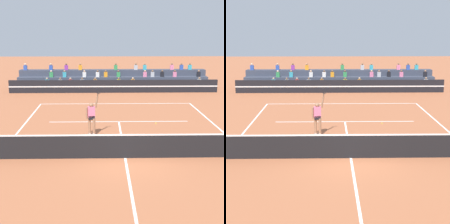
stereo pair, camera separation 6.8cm
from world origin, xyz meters
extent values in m
plane|color=#AD603D|center=(0.00, 0.00, 0.00)|extent=(120.00, 120.00, 0.00)
cube|color=white|center=(0.00, 11.90, 0.00)|extent=(11.00, 0.10, 0.01)
cube|color=white|center=(0.00, 6.43, 0.00)|extent=(8.25, 0.10, 0.01)
cube|color=white|center=(0.00, 0.00, 0.00)|extent=(0.10, 12.85, 0.01)
cube|color=black|center=(0.00, 0.00, 0.50)|extent=(11.90, 0.02, 1.00)
cube|color=white|center=(0.00, 0.00, 1.03)|extent=(11.90, 0.04, 0.06)
cube|color=black|center=(0.00, 16.81, 0.55)|extent=(18.00, 0.24, 1.10)
cube|color=white|center=(0.00, 16.68, 0.55)|extent=(18.00, 0.02, 0.10)
cube|color=#383D4C|center=(0.00, 18.08, 0.28)|extent=(17.39, 0.95, 0.55)
cube|color=teal|center=(-5.89, 17.91, 0.77)|extent=(0.32, 0.22, 0.44)
sphere|color=tan|center=(-5.89, 17.91, 1.09)|extent=(0.18, 0.18, 0.18)
cube|color=#B2B2B7|center=(-4.72, 17.91, 0.77)|extent=(0.32, 0.22, 0.44)
sphere|color=brown|center=(-4.72, 17.91, 1.09)|extent=(0.18, 0.18, 0.18)
cube|color=red|center=(-3.82, 17.91, 0.77)|extent=(0.32, 0.22, 0.44)
sphere|color=tan|center=(-3.82, 17.91, 1.09)|extent=(0.18, 0.18, 0.18)
cube|color=orange|center=(1.75, 17.91, 0.77)|extent=(0.32, 0.22, 0.44)
sphere|color=tan|center=(1.75, 17.91, 1.09)|extent=(0.18, 0.18, 0.18)
cube|color=yellow|center=(0.48, 17.91, 0.77)|extent=(0.32, 0.22, 0.44)
sphere|color=brown|center=(0.48, 17.91, 1.09)|extent=(0.18, 0.18, 0.18)
cube|color=#B2B2B7|center=(-2.77, 17.91, 0.77)|extent=(0.32, 0.22, 0.44)
sphere|color=brown|center=(-2.77, 17.91, 1.09)|extent=(0.18, 0.18, 0.18)
cube|color=silver|center=(7.72, 17.91, 0.77)|extent=(0.32, 0.22, 0.44)
sphere|color=#9E7051|center=(7.72, 17.91, 1.09)|extent=(0.18, 0.18, 0.18)
cube|color=orange|center=(-1.61, 17.91, 0.77)|extent=(0.32, 0.22, 0.44)
sphere|color=#9E7051|center=(-1.61, 17.91, 1.09)|extent=(0.18, 0.18, 0.18)
cube|color=#383D4C|center=(0.00, 19.03, 0.55)|extent=(17.39, 0.95, 1.10)
cube|color=pink|center=(2.92, 18.86, 1.32)|extent=(0.32, 0.22, 0.44)
sphere|color=tan|center=(2.92, 18.86, 1.64)|extent=(0.18, 0.18, 0.18)
cube|color=teal|center=(-4.42, 18.86, 1.32)|extent=(0.32, 0.22, 0.44)
sphere|color=#9E7051|center=(-4.42, 18.86, 1.64)|extent=(0.18, 0.18, 0.18)
cube|color=#B2B2B7|center=(3.61, 18.86, 1.32)|extent=(0.32, 0.22, 0.44)
sphere|color=brown|center=(3.61, 18.86, 1.64)|extent=(0.18, 0.18, 0.18)
cube|color=#338C4C|center=(-5.62, 18.86, 1.32)|extent=(0.32, 0.22, 0.44)
sphere|color=beige|center=(-5.62, 18.86, 1.64)|extent=(0.18, 0.18, 0.18)
cube|color=#338C4C|center=(0.49, 18.86, 1.32)|extent=(0.32, 0.22, 0.44)
sphere|color=brown|center=(0.49, 18.86, 1.64)|extent=(0.18, 0.18, 0.18)
cube|color=silver|center=(-1.41, 18.86, 1.32)|extent=(0.32, 0.22, 0.44)
sphere|color=brown|center=(-1.41, 18.86, 1.64)|extent=(0.18, 0.18, 0.18)
cube|color=silver|center=(-2.61, 18.86, 1.32)|extent=(0.32, 0.22, 0.44)
sphere|color=tan|center=(-2.61, 18.86, 1.64)|extent=(0.18, 0.18, 0.18)
cube|color=black|center=(4.51, 18.86, 1.32)|extent=(0.32, 0.22, 0.44)
sphere|color=brown|center=(4.51, 18.86, 1.64)|extent=(0.18, 0.18, 0.18)
cube|color=pink|center=(5.66, 18.86, 1.32)|extent=(0.32, 0.22, 0.44)
sphere|color=brown|center=(5.66, 18.86, 1.64)|extent=(0.18, 0.18, 0.18)
cube|color=black|center=(7.86, 18.86, 1.32)|extent=(0.32, 0.22, 0.44)
sphere|color=#9E7051|center=(7.86, 18.86, 1.64)|extent=(0.18, 0.18, 0.18)
cube|color=orange|center=(-0.67, 18.86, 1.32)|extent=(0.32, 0.22, 0.44)
sphere|color=brown|center=(-0.67, 18.86, 1.64)|extent=(0.18, 0.18, 0.18)
cube|color=#383D4C|center=(0.00, 19.98, 0.83)|extent=(17.39, 0.95, 1.65)
cube|color=orange|center=(-3.04, 19.81, 1.87)|extent=(0.32, 0.22, 0.44)
sphere|color=#9E7051|center=(-3.04, 19.81, 2.19)|extent=(0.18, 0.18, 0.18)
cube|color=#338C4C|center=(0.28, 19.81, 1.87)|extent=(0.32, 0.22, 0.44)
sphere|color=brown|center=(0.28, 19.81, 2.19)|extent=(0.18, 0.18, 0.18)
cube|color=teal|center=(3.00, 19.81, 1.87)|extent=(0.32, 0.22, 0.44)
sphere|color=#9E7051|center=(3.00, 19.81, 2.19)|extent=(0.18, 0.18, 0.18)
cube|color=#B2B2B7|center=(2.16, 19.81, 1.87)|extent=(0.32, 0.22, 0.44)
sphere|color=brown|center=(2.16, 19.81, 2.19)|extent=(0.18, 0.18, 0.18)
cube|color=#2D4CA5|center=(-8.13, 19.81, 1.87)|extent=(0.32, 0.22, 0.44)
sphere|color=beige|center=(-8.13, 19.81, 2.19)|extent=(0.18, 0.18, 0.18)
cube|color=purple|center=(-4.34, 19.81, 1.87)|extent=(0.32, 0.22, 0.44)
sphere|color=brown|center=(-4.34, 19.81, 2.19)|extent=(0.18, 0.18, 0.18)
cube|color=#2D4CA5|center=(-5.77, 19.81, 1.87)|extent=(0.32, 0.22, 0.44)
sphere|color=tan|center=(-5.77, 19.81, 2.19)|extent=(0.18, 0.18, 0.18)
cube|color=#2D4CA5|center=(6.46, 19.81, 1.87)|extent=(0.32, 0.22, 0.44)
sphere|color=brown|center=(6.46, 19.81, 2.19)|extent=(0.18, 0.18, 0.18)
cube|color=teal|center=(7.25, 19.81, 1.87)|extent=(0.32, 0.22, 0.44)
sphere|color=brown|center=(7.25, 19.81, 2.19)|extent=(0.18, 0.18, 0.18)
cube|color=pink|center=(5.55, 19.81, 1.87)|extent=(0.32, 0.22, 0.44)
sphere|color=brown|center=(5.55, 19.81, 2.19)|extent=(0.18, 0.18, 0.18)
cylinder|color=#9E7051|center=(-1.64, 3.59, 0.45)|extent=(0.14, 0.14, 0.90)
cylinder|color=#9E7051|center=(-1.41, 3.55, 0.45)|extent=(0.14, 0.14, 0.90)
cube|color=black|center=(-1.54, 3.59, 0.94)|extent=(0.35, 0.25, 0.20)
cube|color=pink|center=(-1.54, 3.59, 1.24)|extent=(0.39, 0.26, 0.56)
sphere|color=#9E7051|center=(-1.54, 3.59, 1.60)|extent=(0.22, 0.22, 0.22)
cube|color=white|center=(-1.65, 3.63, 0.04)|extent=(0.16, 0.28, 0.09)
cube|color=white|center=(-1.42, 3.59, 0.04)|extent=(0.16, 0.28, 0.09)
cylinder|color=#9E7051|center=(-1.77, 3.55, 1.18)|extent=(0.09, 0.09, 0.56)
cylinder|color=#9E7051|center=(-1.27, 3.64, 1.75)|extent=(0.21, 0.12, 0.61)
cylinder|color=black|center=(-1.19, 3.65, 2.15)|extent=(0.08, 0.04, 0.22)
torus|color=black|center=(-1.16, 3.66, 2.33)|extent=(0.36, 0.09, 0.36)
sphere|color=#C6DB33|center=(2.14, 5.87, 0.03)|extent=(0.07, 0.07, 0.07)
camera|label=1|loc=(-0.94, -15.18, 5.42)|focal=60.00mm
camera|label=2|loc=(-0.88, -15.19, 5.42)|focal=60.00mm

